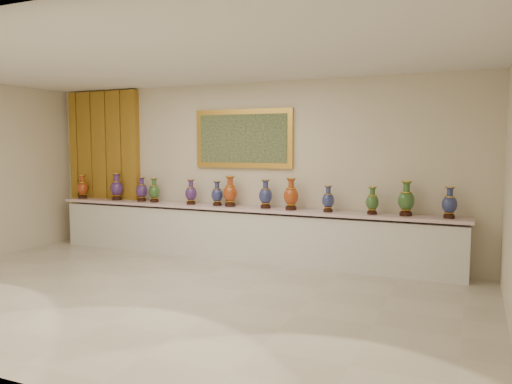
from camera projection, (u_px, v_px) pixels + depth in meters
ground at (166, 295)px, 6.46m from camera, size 8.00×8.00×0.00m
room at (124, 164)px, 9.56m from camera, size 8.00×8.00×8.00m
counter at (241, 234)px, 8.49m from camera, size 7.28×0.48×0.90m
vase_0 at (83, 188)px, 9.75m from camera, size 0.25×0.25×0.46m
vase_1 at (117, 188)px, 9.46m from camera, size 0.26×0.26×0.51m
vase_2 at (142, 190)px, 9.25m from camera, size 0.26×0.26×0.46m
vase_3 at (154, 191)px, 9.11m from camera, size 0.22×0.22×0.44m
vase_4 at (191, 193)px, 8.77m from camera, size 0.25×0.25×0.44m
vase_5 at (217, 195)px, 8.59m from camera, size 0.22×0.22×0.43m
vase_6 at (230, 193)px, 8.48m from camera, size 0.26×0.26×0.52m
vase_7 at (266, 195)px, 8.23m from camera, size 0.26×0.26×0.48m
vase_8 at (291, 196)px, 8.01m from camera, size 0.27×0.27×0.52m
vase_9 at (328, 200)px, 7.78m from camera, size 0.22×0.22×0.42m
vase_10 at (372, 202)px, 7.51m from camera, size 0.22×0.22×0.42m
vase_11 at (406, 200)px, 7.35m from camera, size 0.30×0.30×0.52m
vase_12 at (450, 204)px, 7.10m from camera, size 0.25×0.25×0.46m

